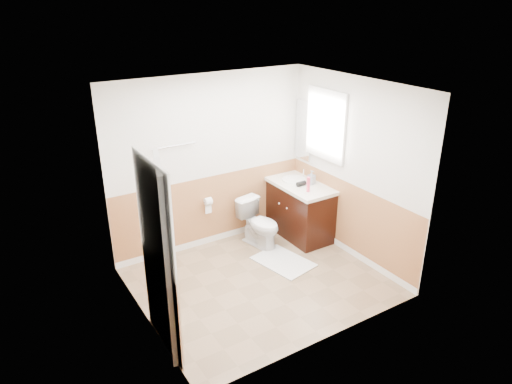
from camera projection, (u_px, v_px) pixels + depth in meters
floor at (260, 281)px, 6.08m from camera, size 3.00×3.00×0.00m
ceiling at (260, 88)px, 5.11m from camera, size 3.00×3.00×0.00m
wall_back at (211, 163)px, 6.61m from camera, size 3.00×0.00×3.00m
wall_front at (331, 237)px, 4.58m from camera, size 3.00×0.00×3.00m
wall_left at (138, 223)px, 4.86m from camera, size 0.00×3.00×3.00m
wall_right at (353, 170)px, 6.33m from camera, size 0.00×3.00×3.00m
wainscot_back at (213, 211)px, 6.89m from camera, size 3.00×0.00×3.00m
wainscot_front at (326, 300)px, 4.88m from camera, size 3.00×0.00×3.00m
wainscot_left at (146, 283)px, 5.16m from camera, size 0.00×2.60×2.60m
wainscot_right at (348, 220)px, 6.62m from camera, size 0.00×2.60×2.60m
toilet at (260, 223)px, 6.86m from camera, size 0.51×0.74×0.69m
bath_mat at (283, 262)px, 6.51m from camera, size 0.70×0.89×0.02m
vanity_cabinet at (299, 211)px, 7.14m from camera, size 0.55×1.10×0.80m
vanity_knob_left at (287, 208)px, 6.86m from camera, size 0.03×0.03×0.03m
vanity_knob_right at (279, 204)px, 7.01m from camera, size 0.03×0.03×0.03m
countertop at (299, 185)px, 6.97m from camera, size 0.60×1.15×0.05m
sink_basin at (294, 179)px, 7.08m from camera, size 0.36×0.36×0.02m
faucet at (304, 174)px, 7.14m from camera, size 0.02×0.02×0.14m
lotion_bottle at (308, 184)px, 6.62m from camera, size 0.05×0.05×0.22m
soap_dispenser at (311, 177)px, 6.89m from camera, size 0.11×0.12×0.21m
hair_dryer_body at (301, 184)px, 6.85m from camera, size 0.14×0.07×0.07m
hair_dryer_handle at (299, 186)px, 6.87m from camera, size 0.03×0.03×0.07m
mirror_panel at (303, 130)px, 7.06m from camera, size 0.02×0.35×0.90m
window_frame at (326, 125)px, 6.58m from camera, size 0.04×0.80×1.00m
window_glass at (327, 125)px, 6.59m from camera, size 0.01×0.70×0.90m
door at (166, 258)px, 4.65m from camera, size 0.29×0.78×2.04m
door_frame at (158, 260)px, 4.61m from camera, size 0.02×0.92×2.10m
door_knob at (160, 249)px, 4.96m from camera, size 0.06×0.06×0.06m
towel_bar at (174, 146)px, 6.17m from camera, size 0.62×0.02×0.02m
tp_holder_bar at (208, 201)px, 6.72m from camera, size 0.14×0.02×0.02m
tp_roll at (208, 201)px, 6.72m from camera, size 0.10×0.11×0.11m
tp_sheet at (208, 208)px, 6.76m from camera, size 0.10×0.01×0.16m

